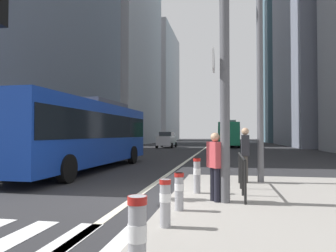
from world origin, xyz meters
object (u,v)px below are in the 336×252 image
at_px(bollard_front, 137,239).
at_px(bollard_back, 197,174).
at_px(sedan_white_oncoming, 40,148).
at_px(traffic_signal_gantry, 138,34).
at_px(city_bus_red_receding, 228,133).
at_px(car_receding_near, 230,138).
at_px(bollard_left, 165,200).
at_px(city_bus_blue_oncoming, 84,131).
at_px(pedestrian_walking, 245,152).
at_px(car_oncoming_mid, 167,140).
at_px(pedestrian_waiting, 215,163).
at_px(bollard_right, 179,189).
at_px(street_lamp_post, 260,24).

bearing_deg(bollard_front, bollard_back, 88.68).
distance_m(sedan_white_oncoming, traffic_signal_gantry, 10.71).
height_order(sedan_white_oncoming, bollard_back, sedan_white_oncoming).
bearing_deg(city_bus_red_receding, car_receding_near, 87.54).
xyz_separation_m(traffic_signal_gantry, bollard_left, (1.06, -2.08, -3.52)).
bearing_deg(sedan_white_oncoming, city_bus_blue_oncoming, -15.97).
bearing_deg(pedestrian_walking, sedan_white_oncoming, 157.30).
height_order(sedan_white_oncoming, bollard_front, sedan_white_oncoming).
bearing_deg(car_oncoming_mid, traffic_signal_gantry, -80.68).
bearing_deg(traffic_signal_gantry, pedestrian_waiting, 2.72).
relative_size(city_bus_red_receding, car_oncoming_mid, 2.46).
height_order(car_receding_near, bollard_right, car_receding_near).
distance_m(car_receding_near, street_lamp_post, 42.17).
xyz_separation_m(bollard_back, pedestrian_waiting, (0.51, -0.93, 0.36)).
height_order(sedan_white_oncoming, pedestrian_walking, sedan_white_oncoming).
bearing_deg(city_bus_red_receding, bollard_back, -91.90).
distance_m(sedan_white_oncoming, bollard_left, 12.49).
height_order(bollard_left, bollard_right, bollard_left).
bearing_deg(car_receding_near, city_bus_blue_oncoming, -100.73).
relative_size(city_bus_blue_oncoming, bollard_right, 14.99).
height_order(traffic_signal_gantry, bollard_back, traffic_signal_gantry).
relative_size(car_receding_near, pedestrian_walking, 2.65).
xyz_separation_m(traffic_signal_gantry, street_lamp_post, (3.18, 3.24, 1.17)).
xyz_separation_m(sedan_white_oncoming, city_bus_red_receding, (9.67, 28.04, 0.85)).
bearing_deg(sedan_white_oncoming, bollard_right, -44.47).
height_order(bollard_front, pedestrian_walking, pedestrian_walking).
relative_size(bollard_left, bollard_back, 0.87).
bearing_deg(bollard_left, bollard_right, 86.83).
distance_m(street_lamp_post, bollard_back, 5.46).
distance_m(bollard_right, pedestrian_walking, 4.37).
relative_size(city_bus_red_receding, car_receding_near, 2.37).
bearing_deg(city_bus_blue_oncoming, pedestrian_waiting, -45.56).
relative_size(sedan_white_oncoming, pedestrian_walking, 2.48).
bearing_deg(bollard_front, pedestrian_walking, 78.58).
bearing_deg(car_oncoming_mid, city_bus_blue_oncoming, -88.54).
relative_size(car_oncoming_mid, street_lamp_post, 0.56).
relative_size(pedestrian_waiting, pedestrian_walking, 0.90).
bearing_deg(car_receding_near, bollard_front, -91.95).
distance_m(bollard_right, bollard_back, 1.94).
bearing_deg(pedestrian_walking, street_lamp_post, 12.29).
bearing_deg(traffic_signal_gantry, bollard_front, -74.25).
xyz_separation_m(car_receding_near, bollard_right, (-1.76, -46.09, -0.42)).
xyz_separation_m(traffic_signal_gantry, pedestrian_walking, (2.69, 3.13, -2.99)).
height_order(street_lamp_post, pedestrian_walking, street_lamp_post).
xyz_separation_m(car_oncoming_mid, traffic_signal_gantry, (5.07, -30.90, 3.12)).
bearing_deg(city_bus_red_receding, street_lamp_post, -88.72).
height_order(car_oncoming_mid, pedestrian_walking, car_oncoming_mid).
relative_size(sedan_white_oncoming, bollard_right, 5.72).
bearing_deg(pedestrian_waiting, bollard_left, -109.41).
distance_m(sedan_white_oncoming, bollard_right, 11.69).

